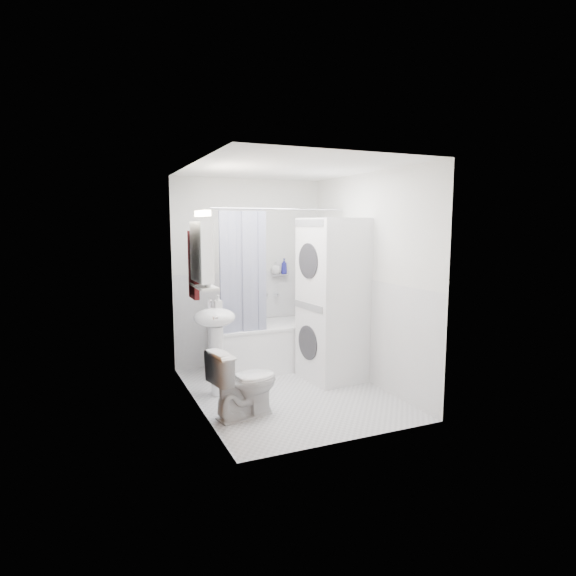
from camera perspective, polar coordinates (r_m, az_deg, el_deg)
name	(u,v)px	position (r m, az deg, el deg)	size (l,w,h in m)	color
floor	(289,392)	(5.39, 0.10, -12.20)	(2.60, 2.60, 0.00)	silver
room_walls	(289,256)	(5.08, 0.10, 3.77)	(2.60, 2.60, 2.60)	silver
wainscot	(279,333)	(5.48, -1.13, -5.32)	(1.98, 2.58, 2.58)	white
door	(215,318)	(4.32, -8.59, -3.52)	(0.05, 2.00, 2.00)	brown
bathtub	(272,343)	(6.17, -1.96, -6.56)	(1.50, 0.71, 0.57)	white
tub_spout	(276,294)	(6.43, -1.40, -0.74)	(0.04, 0.04, 0.12)	silver
curtain_rod	(280,209)	(5.71, -0.94, 9.35)	(0.02, 0.02, 1.68)	silver
shower_curtain	(243,274)	(5.58, -5.34, 1.64)	(0.55, 0.02, 1.45)	#161D4D
sink	(215,331)	(5.15, -8.60, -5.08)	(0.44, 0.37, 1.04)	white
medicine_cabinet	(202,250)	(4.89, -10.17, 4.42)	(0.13, 0.50, 0.71)	white
shelf	(204,286)	(4.93, -9.91, 0.18)	(0.18, 0.54, 0.03)	silver
shower_caddy	(280,275)	(6.41, -0.96, 1.55)	(0.22, 0.06, 0.02)	silver
towel	(193,263)	(5.13, -11.14, 2.92)	(0.07, 0.30, 0.73)	#5B141C
washer_dryer	(334,300)	(5.65, 5.47, -1.38)	(0.73, 0.73, 1.89)	white
toilet	(244,383)	(4.67, -5.20, -11.13)	(0.37, 0.67, 0.66)	white
soap_pump	(218,307)	(5.15, -8.29, -2.28)	(0.08, 0.17, 0.08)	gray
shelf_bottle	(208,283)	(4.77, -9.50, 0.53)	(0.07, 0.18, 0.07)	gray
shelf_cup	(201,279)	(5.03, -10.24, 1.05)	(0.10, 0.09, 0.10)	gray
shampoo_a	(276,269)	(6.38, -1.46, 2.21)	(0.13, 0.17, 0.13)	gray
shampoo_b	(284,271)	(6.43, -0.46, 2.02)	(0.08, 0.21, 0.08)	navy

